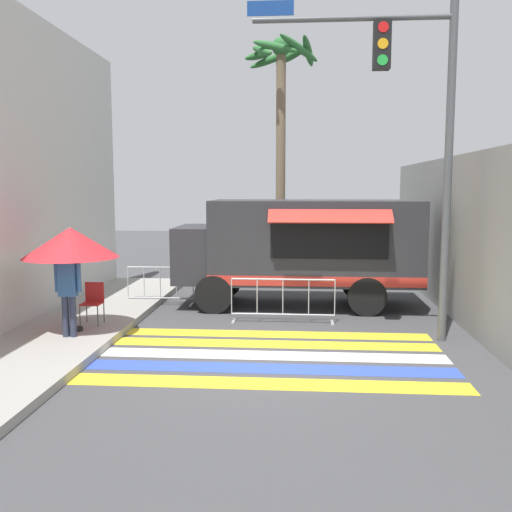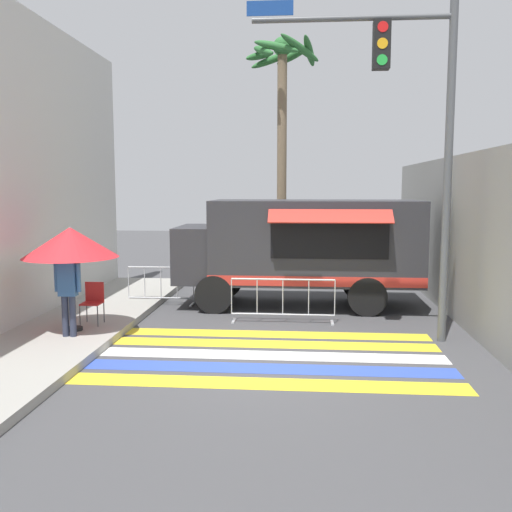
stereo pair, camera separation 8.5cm
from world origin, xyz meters
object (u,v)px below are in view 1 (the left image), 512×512
(traffic_signal_pole, at_px, (412,113))
(palm_tree, at_px, (281,105))
(patio_umbrella, at_px, (70,243))
(folding_chair, at_px, (93,299))
(barricade_front, at_px, (283,300))
(vendor_person, at_px, (68,287))
(food_truck, at_px, (296,244))
(barricade_side, at_px, (160,286))

(traffic_signal_pole, relative_size, palm_tree, 0.85)
(traffic_signal_pole, bearing_deg, patio_umbrella, -176.90)
(folding_chair, height_order, barricade_front, folding_chair)
(traffic_signal_pole, bearing_deg, palm_tree, 111.23)
(folding_chair, relative_size, barricade_front, 0.37)
(vendor_person, xyz_separation_m, barricade_front, (4.11, 2.16, -0.63))
(folding_chair, bearing_deg, vendor_person, -73.06)
(traffic_signal_pole, xyz_separation_m, patio_umbrella, (-6.73, -0.36, -2.52))
(traffic_signal_pole, height_order, patio_umbrella, traffic_signal_pole)
(vendor_person, bearing_deg, food_truck, 30.64)
(traffic_signal_pole, xyz_separation_m, barricade_front, (-2.51, 1.32, -3.97))
(patio_umbrella, xyz_separation_m, folding_chair, (0.19, 0.63, -1.27))
(barricade_front, bearing_deg, barricade_side, 152.27)
(traffic_signal_pole, bearing_deg, folding_chair, 177.72)
(food_truck, relative_size, palm_tree, 0.79)
(folding_chair, bearing_deg, palm_tree, 82.34)
(palm_tree, bearing_deg, barricade_side, -126.03)
(folding_chair, relative_size, barricade_side, 0.50)
(food_truck, xyz_separation_m, vendor_person, (-4.38, -4.03, -0.47))
(traffic_signal_pole, relative_size, patio_umbrella, 3.13)
(food_truck, bearing_deg, patio_umbrella, -141.66)
(traffic_signal_pole, relative_size, vendor_person, 3.85)
(vendor_person, relative_size, palm_tree, 0.22)
(barricade_front, bearing_deg, folding_chair, -165.24)
(vendor_person, bearing_deg, traffic_signal_pole, -4.74)
(food_truck, relative_size, folding_chair, 6.98)
(barricade_front, height_order, barricade_side, same)
(folding_chair, xyz_separation_m, barricade_front, (4.03, 1.06, -0.18))
(food_truck, xyz_separation_m, barricade_front, (-0.28, -1.87, -1.10))
(vendor_person, bearing_deg, patio_umbrella, 91.72)
(barricade_side, bearing_deg, traffic_signal_pole, -27.76)
(folding_chair, bearing_deg, traffic_signal_pole, 18.73)
(folding_chair, xyz_separation_m, vendor_person, (-0.08, -1.09, 0.45))
(barricade_side, bearing_deg, patio_umbrella, -105.87)
(food_truck, xyz_separation_m, barricade_side, (-3.53, -0.16, -1.11))
(patio_umbrella, distance_m, vendor_person, 0.95)
(food_truck, height_order, barricade_front, food_truck)
(palm_tree, bearing_deg, patio_umbrella, -117.78)
(folding_chair, distance_m, barricade_side, 2.88)
(patio_umbrella, bearing_deg, palm_tree, 62.22)
(folding_chair, xyz_separation_m, palm_tree, (3.76, 6.88, 4.99))
(patio_umbrella, bearing_deg, vendor_person, -76.36)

